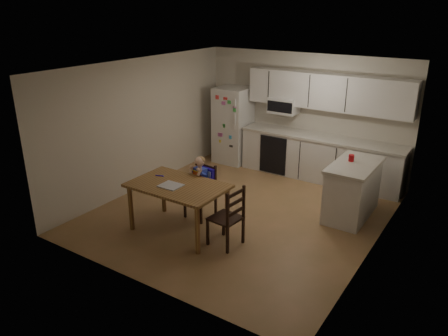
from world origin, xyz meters
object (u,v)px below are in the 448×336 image
at_px(red_cup, 351,158).
at_px(chair_side, 231,214).
at_px(dining_table, 178,191).
at_px(refrigerator, 233,125).
at_px(kitchen_island, 352,190).
at_px(chair_booster, 202,180).

relative_size(red_cup, chair_side, 0.12).
bearing_deg(dining_table, refrigerator, 107.87).
xyz_separation_m(kitchen_island, red_cup, (-0.10, 0.07, 0.53)).
distance_m(dining_table, chair_booster, 0.62).
bearing_deg(chair_booster, chair_side, -24.91).
bearing_deg(red_cup, kitchen_island, -37.29).
xyz_separation_m(red_cup, chair_side, (-1.07, -2.07, -0.47)).
xyz_separation_m(refrigerator, dining_table, (1.05, -3.27, -0.16)).
distance_m(kitchen_island, chair_booster, 2.55).
height_order(kitchen_island, chair_side, chair_side).
distance_m(refrigerator, kitchen_island, 3.42).
distance_m(kitchen_island, red_cup, 0.54).
bearing_deg(red_cup, dining_table, -133.77).
height_order(dining_table, chair_booster, chair_booster).
xyz_separation_m(dining_table, chair_booster, (0.01, 0.62, -0.04)).
height_order(red_cup, chair_booster, chair_booster).
distance_m(kitchen_island, dining_table, 2.94).
distance_m(red_cup, chair_side, 2.38).
distance_m(red_cup, chair_booster, 2.53).
distance_m(kitchen_island, chair_side, 2.31).
xyz_separation_m(red_cup, chair_booster, (-2.01, -1.49, -0.35)).
distance_m(refrigerator, dining_table, 3.44).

